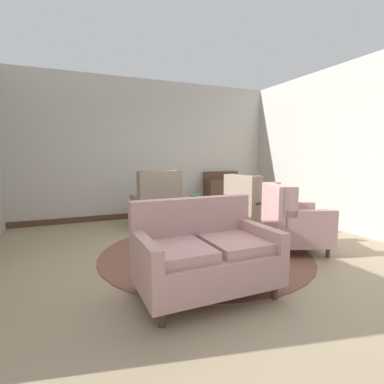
{
  "coord_description": "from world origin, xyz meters",
  "views": [
    {
      "loc": [
        -1.78,
        -3.38,
        1.4
      ],
      "look_at": [
        -0.06,
        0.64,
        0.85
      ],
      "focal_mm": 27.41,
      "sensor_mm": 36.0,
      "label": 1
    }
  ],
  "objects_px": {
    "settee": "(204,255)",
    "side_table": "(236,211)",
    "coffee_table": "(195,221)",
    "armchair_near_sideboard": "(157,204)",
    "armchair_back_corner": "(251,208)",
    "porcelain_vase": "(194,206)",
    "sideboard": "(224,194)",
    "armchair_far_left": "(292,222)"
  },
  "relations": [
    {
      "from": "side_table",
      "to": "coffee_table",
      "type": "bearing_deg",
      "value": -153.24
    },
    {
      "from": "porcelain_vase",
      "to": "settee",
      "type": "bearing_deg",
      "value": -109.33
    },
    {
      "from": "side_table",
      "to": "sideboard",
      "type": "xyz_separation_m",
      "value": [
        0.75,
        1.77,
        0.06
      ]
    },
    {
      "from": "porcelain_vase",
      "to": "armchair_far_left",
      "type": "bearing_deg",
      "value": -24.97
    },
    {
      "from": "coffee_table",
      "to": "armchair_near_sideboard",
      "type": "height_order",
      "value": "armchair_near_sideboard"
    },
    {
      "from": "sideboard",
      "to": "coffee_table",
      "type": "bearing_deg",
      "value": -127.93
    },
    {
      "from": "armchair_back_corner",
      "to": "settee",
      "type": "bearing_deg",
      "value": 124.92
    },
    {
      "from": "settee",
      "to": "side_table",
      "type": "height_order",
      "value": "settee"
    },
    {
      "from": "coffee_table",
      "to": "side_table",
      "type": "bearing_deg",
      "value": 26.76
    },
    {
      "from": "coffee_table",
      "to": "settee",
      "type": "bearing_deg",
      "value": -110.11
    },
    {
      "from": "armchair_near_sideboard",
      "to": "armchair_far_left",
      "type": "bearing_deg",
      "value": 120.89
    },
    {
      "from": "porcelain_vase",
      "to": "armchair_far_left",
      "type": "height_order",
      "value": "armchair_far_left"
    },
    {
      "from": "porcelain_vase",
      "to": "side_table",
      "type": "relative_size",
      "value": 0.45
    },
    {
      "from": "settee",
      "to": "sideboard",
      "type": "xyz_separation_m",
      "value": [
        2.29,
        3.66,
        0.06
      ]
    },
    {
      "from": "armchair_far_left",
      "to": "sideboard",
      "type": "distance_m",
      "value": 3.0
    },
    {
      "from": "armchair_back_corner",
      "to": "sideboard",
      "type": "height_order",
      "value": "armchair_back_corner"
    },
    {
      "from": "coffee_table",
      "to": "armchair_back_corner",
      "type": "height_order",
      "value": "armchair_back_corner"
    },
    {
      "from": "porcelain_vase",
      "to": "coffee_table",
      "type": "bearing_deg",
      "value": 53.49
    },
    {
      "from": "armchair_far_left",
      "to": "sideboard",
      "type": "height_order",
      "value": "sideboard"
    },
    {
      "from": "armchair_back_corner",
      "to": "porcelain_vase",
      "type": "bearing_deg",
      "value": 101.67
    },
    {
      "from": "settee",
      "to": "armchair_near_sideboard",
      "type": "relative_size",
      "value": 1.23
    },
    {
      "from": "settee",
      "to": "sideboard",
      "type": "distance_m",
      "value": 4.32
    },
    {
      "from": "porcelain_vase",
      "to": "side_table",
      "type": "bearing_deg",
      "value": 28.17
    },
    {
      "from": "coffee_table",
      "to": "porcelain_vase",
      "type": "distance_m",
      "value": 0.25
    },
    {
      "from": "armchair_back_corner",
      "to": "sideboard",
      "type": "relative_size",
      "value": 1.05
    },
    {
      "from": "armchair_near_sideboard",
      "to": "armchair_back_corner",
      "type": "xyz_separation_m",
      "value": [
        1.49,
        -1.05,
        -0.01
      ]
    },
    {
      "from": "porcelain_vase",
      "to": "settee",
      "type": "distance_m",
      "value": 1.41
    },
    {
      "from": "armchair_far_left",
      "to": "side_table",
      "type": "bearing_deg",
      "value": 30.13
    },
    {
      "from": "porcelain_vase",
      "to": "side_table",
      "type": "xyz_separation_m",
      "value": [
        1.08,
        0.58,
        -0.25
      ]
    },
    {
      "from": "settee",
      "to": "sideboard",
      "type": "bearing_deg",
      "value": 57.18
    },
    {
      "from": "armchair_near_sideboard",
      "to": "sideboard",
      "type": "distance_m",
      "value": 2.06
    },
    {
      "from": "coffee_table",
      "to": "settee",
      "type": "relative_size",
      "value": 0.61
    },
    {
      "from": "porcelain_vase",
      "to": "sideboard",
      "type": "distance_m",
      "value": 2.99
    },
    {
      "from": "armchair_far_left",
      "to": "armchair_near_sideboard",
      "type": "distance_m",
      "value": 2.62
    },
    {
      "from": "coffee_table",
      "to": "armchair_back_corner",
      "type": "relative_size",
      "value": 0.79
    },
    {
      "from": "armchair_back_corner",
      "to": "sideboard",
      "type": "bearing_deg",
      "value": -24.43
    },
    {
      "from": "porcelain_vase",
      "to": "sideboard",
      "type": "relative_size",
      "value": 0.31
    },
    {
      "from": "armchair_near_sideboard",
      "to": "side_table",
      "type": "distance_m",
      "value": 1.57
    },
    {
      "from": "coffee_table",
      "to": "armchair_near_sideboard",
      "type": "distance_m",
      "value": 1.57
    },
    {
      "from": "coffee_table",
      "to": "side_table",
      "type": "height_order",
      "value": "side_table"
    },
    {
      "from": "armchair_back_corner",
      "to": "sideboard",
      "type": "xyz_separation_m",
      "value": [
        0.44,
        1.78,
        0.04
      ]
    },
    {
      "from": "coffee_table",
      "to": "sideboard",
      "type": "bearing_deg",
      "value": 52.07
    }
  ]
}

